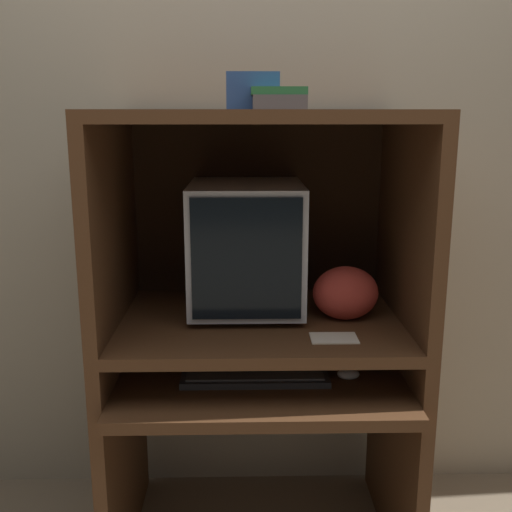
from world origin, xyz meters
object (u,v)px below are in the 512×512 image
snack_bag (346,293)px  book_stack (279,99)px  crt_monitor (246,246)px  mouse (348,374)px  keyboard (255,376)px  storage_box (253,92)px

snack_bag → book_stack: (-0.22, -0.08, 0.60)m
book_stack → snack_bag: bearing=19.4°
crt_monitor → mouse: crt_monitor is taller
keyboard → snack_bag: snack_bag is taller
snack_bag → keyboard: bearing=-158.8°
crt_monitor → mouse: size_ratio=6.14×
keyboard → book_stack: size_ratio=2.90×
mouse → book_stack: size_ratio=0.44×
keyboard → mouse: bearing=0.1°
book_stack → mouse: bearing=-9.0°
snack_bag → crt_monitor: bearing=162.7°
snack_bag → storage_box: 0.68m
crt_monitor → mouse: 0.52m
snack_bag → mouse: bearing=-91.2°
crt_monitor → book_stack: size_ratio=2.72×
keyboard → mouse: size_ratio=6.55×
crt_monitor → snack_bag: size_ratio=2.03×
mouse → book_stack: book_stack is taller
crt_monitor → storage_box: (0.02, -0.08, 0.48)m
book_stack → keyboard: bearing=-153.3°
mouse → storage_box: size_ratio=0.45×
keyboard → snack_bag: 0.39m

